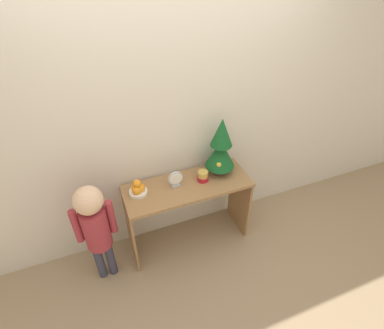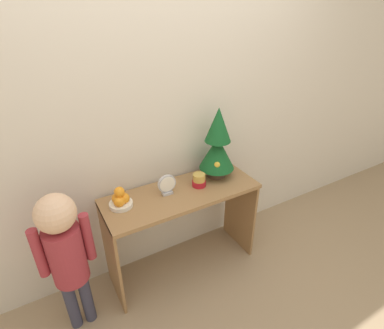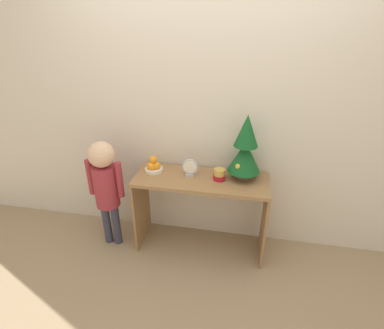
# 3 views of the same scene
# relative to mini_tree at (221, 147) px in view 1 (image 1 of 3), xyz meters

# --- Properties ---
(ground_plane) EXTENTS (12.00, 12.00, 0.00)m
(ground_plane) POSITION_rel_mini_tree_xyz_m (-0.34, -0.28, -1.00)
(ground_plane) COLOR #997F60
(back_wall) EXTENTS (7.00, 0.05, 2.50)m
(back_wall) POSITION_rel_mini_tree_xyz_m (-0.34, 0.19, 0.25)
(back_wall) COLOR beige
(back_wall) RESTS_ON ground_plane
(console_table) EXTENTS (1.14, 0.43, 0.73)m
(console_table) POSITION_rel_mini_tree_xyz_m (-0.34, -0.07, -0.44)
(console_table) COLOR olive
(console_table) RESTS_ON ground_plane
(mini_tree) EXTENTS (0.27, 0.27, 0.55)m
(mini_tree) POSITION_rel_mini_tree_xyz_m (0.00, 0.00, 0.00)
(mini_tree) COLOR #4C3828
(mini_tree) RESTS_ON console_table
(fruit_bowl) EXTENTS (0.16, 0.16, 0.15)m
(fruit_bowl) POSITION_rel_mini_tree_xyz_m (-0.77, -0.02, -0.22)
(fruit_bowl) COLOR silver
(fruit_bowl) RESTS_ON console_table
(singing_bowl) EXTENTS (0.10, 0.10, 0.10)m
(singing_bowl) POSITION_rel_mini_tree_xyz_m (-0.19, -0.06, -0.22)
(singing_bowl) COLOR #AD1923
(singing_bowl) RESTS_ON console_table
(desk_clock) EXTENTS (0.13, 0.04, 0.15)m
(desk_clock) POSITION_rel_mini_tree_xyz_m (-0.44, -0.04, -0.19)
(desk_clock) COLOR #B2B2B7
(desk_clock) RESTS_ON console_table
(child_figure) EXTENTS (0.33, 0.22, 1.04)m
(child_figure) POSITION_rel_mini_tree_xyz_m (-1.17, -0.17, -0.33)
(child_figure) COLOR #38384C
(child_figure) RESTS_ON ground_plane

